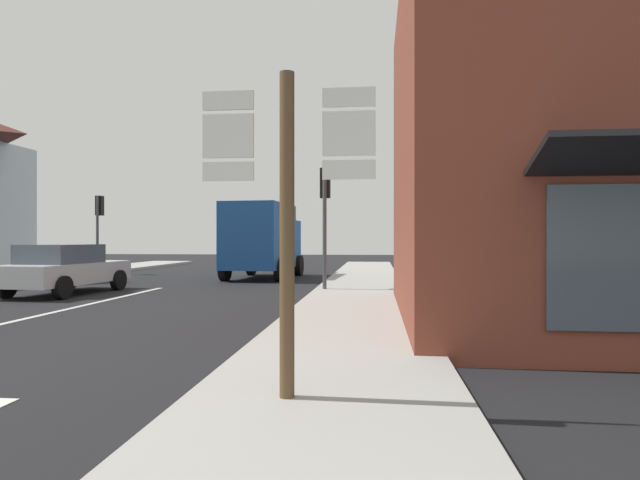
{
  "coord_description": "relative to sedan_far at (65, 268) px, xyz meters",
  "views": [
    {
      "loc": [
        7.09,
        -4.93,
        1.63
      ],
      "look_at": [
        5.63,
        8.98,
        1.6
      ],
      "focal_mm": 29.83,
      "sensor_mm": 36.0,
      "label": 1
    }
  ],
  "objects": [
    {
      "name": "traffic_light_near_right",
      "position": [
        7.64,
        1.1,
        2.03
      ],
      "size": [
        0.3,
        0.49,
        3.77
      ],
      "color": "#47474C",
      "rests_on": "ground"
    },
    {
      "name": "sidewalk_right",
      "position": [
        8.7,
        -1.9,
        -0.69
      ],
      "size": [
        2.73,
        44.0,
        0.14
      ],
      "primitive_type": "cube",
      "color": "#9E9B96",
      "rests_on": "ground"
    },
    {
      "name": "sedan_far",
      "position": [
        0.0,
        0.0,
        0.0
      ],
      "size": [
        2.23,
        4.33,
        1.47
      ],
      "color": "#B7BABF",
      "rests_on": "ground"
    },
    {
      "name": "route_sign_post",
      "position": [
        8.33,
        -9.88,
        1.15
      ],
      "size": [
        1.66,
        0.14,
        3.2
      ],
      "color": "brown",
      "rests_on": "ground"
    },
    {
      "name": "lane_centre_stripe",
      "position": [
        2.06,
        -3.9,
        -0.75
      ],
      "size": [
        0.16,
        12.0,
        0.01
      ],
      "primitive_type": "cube",
      "color": "silver",
      "rests_on": "ground"
    },
    {
      "name": "delivery_truck",
      "position": [
        4.52,
        6.7,
        0.89
      ],
      "size": [
        2.78,
        5.14,
        3.05
      ],
      "color": "#19478C",
      "rests_on": "ground"
    },
    {
      "name": "traffic_light_far_left",
      "position": [
        -3.51,
        8.39,
        1.92
      ],
      "size": [
        0.3,
        0.49,
        3.62
      ],
      "color": "#47474C",
      "rests_on": "ground"
    },
    {
      "name": "ground_plane",
      "position": [
        2.06,
        0.1,
        -0.76
      ],
      "size": [
        80.0,
        80.0,
        0.0
      ],
      "primitive_type": "plane",
      "color": "black"
    }
  ]
}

